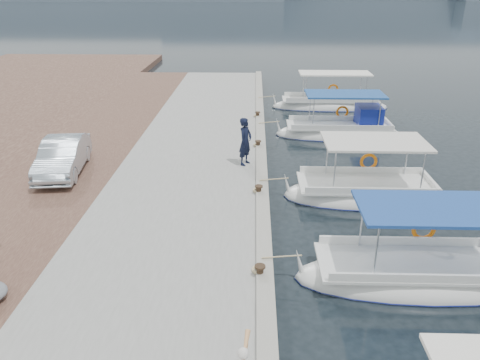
% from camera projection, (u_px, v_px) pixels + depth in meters
% --- Properties ---
extents(ground, '(400.00, 400.00, 0.00)m').
position_uv_depth(ground, '(269.00, 227.00, 15.35)').
color(ground, black).
rests_on(ground, ground).
extents(concrete_quay, '(6.00, 40.00, 0.50)m').
position_uv_depth(concrete_quay, '(196.00, 164.00, 19.93)').
color(concrete_quay, gray).
rests_on(concrete_quay, ground).
extents(quay_curb, '(0.44, 40.00, 0.12)m').
position_uv_depth(quay_curb, '(261.00, 158.00, 19.72)').
color(quay_curb, gray).
rests_on(quay_curb, concrete_quay).
extents(cobblestone_strip, '(4.00, 40.00, 0.50)m').
position_uv_depth(cobblestone_strip, '(80.00, 163.00, 20.07)').
color(cobblestone_strip, '#50342A').
rests_on(cobblestone_strip, ground).
extents(fishing_caique_b, '(6.79, 2.26, 2.83)m').
position_uv_depth(fishing_caique_b, '(421.00, 277.00, 12.56)').
color(fishing_caique_b, white).
rests_on(fishing_caique_b, ground).
extents(fishing_caique_c, '(6.06, 2.45, 2.83)m').
position_uv_depth(fishing_caique_c, '(365.00, 194.00, 17.40)').
color(fishing_caique_c, white).
rests_on(fishing_caique_c, ground).
extents(fishing_caique_d, '(6.54, 2.20, 2.83)m').
position_uv_depth(fishing_caique_d, '(341.00, 132.00, 24.27)').
color(fishing_caique_d, white).
rests_on(fishing_caique_d, ground).
extents(fishing_caique_e, '(7.29, 1.99, 2.83)m').
position_uv_depth(fishing_caique_e, '(330.00, 106.00, 29.56)').
color(fishing_caique_e, white).
rests_on(fishing_caique_e, ground).
extents(mooring_bollards, '(0.28, 20.28, 0.33)m').
position_uv_depth(mooring_bollards, '(259.00, 189.00, 16.46)').
color(mooring_bollards, black).
rests_on(mooring_bollards, concrete_quay).
extents(fisherman, '(0.75, 0.85, 1.95)m').
position_uv_depth(fisherman, '(245.00, 141.00, 18.86)').
color(fisherman, black).
rests_on(fisherman, concrete_quay).
extents(parked_car, '(1.95, 4.23, 1.34)m').
position_uv_depth(parked_car, '(63.00, 156.00, 18.14)').
color(parked_car, '#ACB9C5').
rests_on(parked_car, cobblestone_strip).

